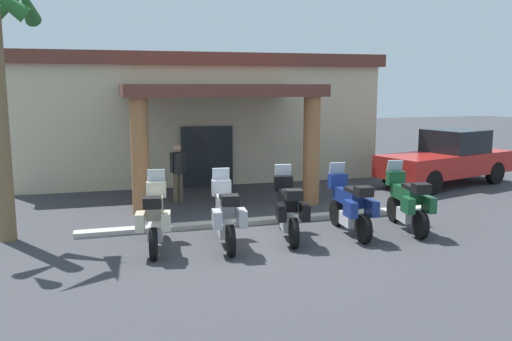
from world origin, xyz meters
The scene contains 10 objects.
ground_plane centered at (0.00, 0.00, 0.00)m, with size 80.00×80.00×0.00m, color #38383D.
motel_building centered at (0.05, 9.27, 2.35)m, with size 13.51×9.86×4.61m.
motorcycle_cream centered at (-2.50, -0.15, 0.70)m, with size 0.83×2.20×1.61m.
motorcycle_silver centered at (-0.99, -0.37, 0.70)m, with size 0.75×2.21×1.61m.
motorcycle_black centered at (0.52, -0.22, 0.70)m, with size 0.87×2.20×1.61m.
motorcycle_blue centered at (2.03, -0.32, 0.70)m, with size 0.72×2.21×1.61m.
motorcycle_green centered at (3.54, -0.37, 0.70)m, with size 0.82×2.21×1.61m.
pedestrian centered at (-1.35, 4.38, 1.04)m, with size 0.49×0.32×1.78m.
pickup_truck_red centered at (8.19, 4.50, 0.94)m, with size 5.52×3.29×1.95m.
curb_strip centered at (0.52, 1.27, 0.06)m, with size 9.56×0.36×0.12m, color #ADA89E.
Camera 1 is at (-3.59, -11.46, 3.50)m, focal length 37.43 mm.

